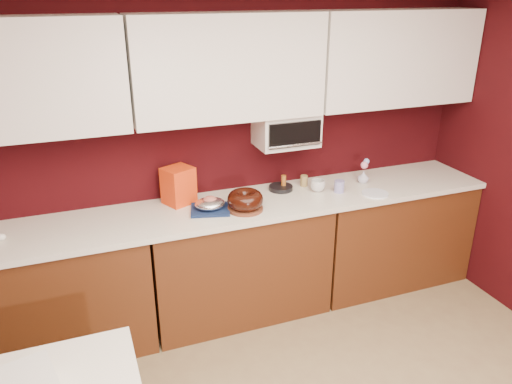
{
  "coord_description": "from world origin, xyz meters",
  "views": [
    {
      "loc": [
        -1.03,
        -1.18,
        2.35
      ],
      "look_at": [
        0.11,
        1.84,
        1.02
      ],
      "focal_mm": 35.0,
      "sensor_mm": 36.0,
      "label": 1
    }
  ],
  "objects": [
    {
      "name": "bundt_cake",
      "position": [
        0.03,
        1.83,
        0.98
      ],
      "size": [
        0.26,
        0.26,
        0.1
      ],
      "primitive_type": "torus",
      "rotation": [
        0.0,
        0.0,
        -0.02
      ],
      "color": "black",
      "rests_on": "cake_base"
    },
    {
      "name": "china_plate",
      "position": [
        1.04,
        1.75,
        0.91
      ],
      "size": [
        0.26,
        0.26,
        0.01
      ],
      "primitive_type": "cylinder",
      "rotation": [
        0.0,
        0.0,
        -0.35
      ],
      "color": "white",
      "rests_on": "countertop"
    },
    {
      "name": "flower_vase",
      "position": [
        1.09,
        2.0,
        0.95
      ],
      "size": [
        0.08,
        0.08,
        0.11
      ],
      "primitive_type": "imported",
      "rotation": [
        0.0,
        0.0,
        -0.15
      ],
      "color": "silver",
      "rests_on": "countertop"
    },
    {
      "name": "roasted_ham",
      "position": [
        -0.21,
        1.9,
        0.98
      ],
      "size": [
        0.12,
        0.12,
        0.06
      ],
      "primitive_type": "ellipsoid",
      "rotation": [
        0.0,
        0.0,
        0.38
      ],
      "color": "#C26758",
      "rests_on": "foil_ham_nest"
    },
    {
      "name": "blue_jar",
      "position": [
        0.81,
        1.89,
        0.95
      ],
      "size": [
        0.1,
        0.1,
        0.09
      ],
      "primitive_type": "cylinder",
      "rotation": [
        0.0,
        0.0,
        0.39
      ],
      "color": "#211B98",
      "rests_on": "countertop"
    },
    {
      "name": "amber_bottle",
      "position": [
        0.44,
        2.1,
        0.96
      ],
      "size": [
        0.04,
        0.04,
        0.11
      ],
      "primitive_type": "cylinder",
      "rotation": [
        0.0,
        0.0,
        -0.03
      ],
      "color": "#98541B",
      "rests_on": "countertop"
    },
    {
      "name": "flower_pink",
      "position": [
        1.09,
        2.0,
        1.05
      ],
      "size": [
        0.06,
        0.06,
        0.06
      ],
      "primitive_type": "sphere",
      "color": "pink",
      "rests_on": "flower_vase"
    },
    {
      "name": "toaster_oven",
      "position": [
        0.45,
        2.1,
        1.38
      ],
      "size": [
        0.45,
        0.3,
        0.25
      ],
      "primitive_type": "cube",
      "color": "white",
      "rests_on": "upper_cabinet_center"
    },
    {
      "name": "toaster_oven_handle",
      "position": [
        0.45,
        1.93,
        1.3
      ],
      "size": [
        0.42,
        0.02,
        0.02
      ],
      "primitive_type": "cylinder",
      "rotation": [
        0.0,
        1.57,
        0.0
      ],
      "color": "silver",
      "rests_on": "toaster_oven"
    },
    {
      "name": "egg_right",
      "position": [
        -1.54,
        1.93,
        0.92
      ],
      "size": [
        0.07,
        0.06,
        0.04
      ],
      "primitive_type": "ellipsoid",
      "rotation": [
        0.0,
        0.0,
        0.37
      ],
      "color": "white",
      "rests_on": "countertop"
    },
    {
      "name": "navy_towel",
      "position": [
        -0.21,
        1.9,
        0.91
      ],
      "size": [
        0.32,
        0.29,
        0.02
      ],
      "primitive_type": "cube",
      "rotation": [
        0.0,
        0.0,
        -0.26
      ],
      "color": "#13234A",
      "rests_on": "countertop"
    },
    {
      "name": "paper_cup",
      "position": [
        0.61,
        2.1,
        0.94
      ],
      "size": [
        0.07,
        0.07,
        0.09
      ],
      "primitive_type": "cylinder",
      "rotation": [
        0.0,
        0.0,
        -0.29
      ],
      "color": "olive",
      "rests_on": "countertop"
    },
    {
      "name": "upper_cabinet_left",
      "position": [
        -1.33,
        2.08,
        1.85
      ],
      "size": [
        1.31,
        0.33,
        0.7
      ],
      "primitive_type": "cube",
      "color": "white",
      "rests_on": "wall_back"
    },
    {
      "name": "pandoro_box",
      "position": [
        -0.38,
        2.12,
        1.03
      ],
      "size": [
        0.25,
        0.24,
        0.27
      ],
      "primitive_type": "cube",
      "rotation": [
        0.0,
        0.0,
        0.43
      ],
      "color": "red",
      "rests_on": "countertop"
    },
    {
      "name": "upper_cabinet_center",
      "position": [
        0.0,
        2.08,
        1.85
      ],
      "size": [
        1.31,
        0.33,
        0.7
      ],
      "primitive_type": "cube",
      "color": "white",
      "rests_on": "wall_back"
    },
    {
      "name": "coffee_mug",
      "position": [
        0.66,
        1.96,
        0.95
      ],
      "size": [
        0.14,
        0.14,
        0.11
      ],
      "primitive_type": "imported",
      "rotation": [
        0.0,
        0.0,
        0.85
      ],
      "color": "silver",
      "rests_on": "countertop"
    },
    {
      "name": "wall_back",
      "position": [
        0.0,
        2.25,
        1.25
      ],
      "size": [
        4.0,
        0.02,
        2.5
      ],
      "primitive_type": "cube",
      "color": "black",
      "rests_on": "floor"
    },
    {
      "name": "upper_cabinet_right",
      "position": [
        1.33,
        2.08,
        1.85
      ],
      "size": [
        1.31,
        0.33,
        0.7
      ],
      "primitive_type": "cube",
      "color": "white",
      "rests_on": "wall_back"
    },
    {
      "name": "base_cabinet_center",
      "position": [
        0.0,
        1.94,
        0.43
      ],
      "size": [
        1.31,
        0.58,
        0.86
      ],
      "primitive_type": "cube",
      "color": "#502610",
      "rests_on": "floor"
    },
    {
      "name": "countertop",
      "position": [
        0.0,
        1.94,
        0.88
      ],
      "size": [
        4.0,
        0.62,
        0.04
      ],
      "primitive_type": "cube",
      "color": "silver",
      "rests_on": "base_cabinet_center"
    },
    {
      "name": "flower_blue",
      "position": [
        1.12,
        2.02,
        1.07
      ],
      "size": [
        0.05,
        0.05,
        0.05
      ],
      "primitive_type": "sphere",
      "color": "#93A8EB",
      "rests_on": "flower_vase"
    },
    {
      "name": "base_cabinet_right",
      "position": [
        1.33,
        1.94,
        0.43
      ],
      "size": [
        1.31,
        0.58,
        0.86
      ],
      "primitive_type": "cube",
      "color": "#502610",
      "rests_on": "floor"
    },
    {
      "name": "cake_base",
      "position": [
        0.03,
        1.83,
        0.91
      ],
      "size": [
        0.32,
        0.32,
        0.02
      ],
      "primitive_type": "cylinder",
      "rotation": [
        0.0,
        0.0,
        -0.39
      ],
      "color": "brown",
      "rests_on": "countertop"
    },
    {
      "name": "base_cabinet_left",
      "position": [
        -1.33,
        1.94,
        0.43
      ],
      "size": [
        1.31,
        0.58,
        0.86
      ],
      "primitive_type": "cube",
      "color": "#502610",
      "rests_on": "floor"
    },
    {
      "name": "foil_ham_nest",
      "position": [
        -0.21,
        1.9,
        0.96
      ],
      "size": [
        0.23,
        0.2,
        0.08
      ],
      "primitive_type": "ellipsoid",
      "rotation": [
        0.0,
        0.0,
        0.1
      ],
      "color": "white",
      "rests_on": "navy_towel"
    },
    {
      "name": "toaster_oven_door",
      "position": [
        0.45,
        1.94,
        1.38
      ],
      "size": [
        0.4,
        0.02,
        0.18
      ],
      "primitive_type": "cube",
      "color": "black",
      "rests_on": "toaster_oven"
    },
    {
      "name": "dark_pan",
      "position": [
        0.41,
        2.09,
        0.92
      ],
      "size": [
        0.23,
        0.23,
        0.03
      ],
      "primitive_type": "cylinder",
      "rotation": [
        0.0,
        0.0,
        0.27
      ],
      "color": "black",
      "rests_on": "countertop"
    }
  ]
}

